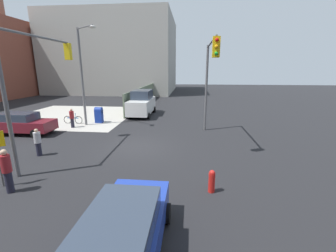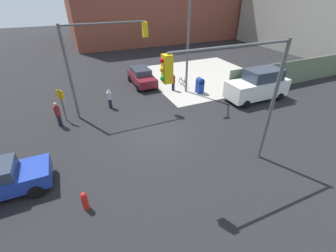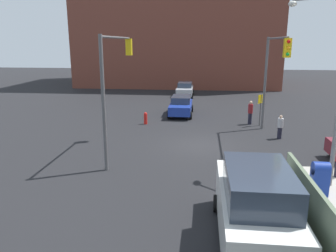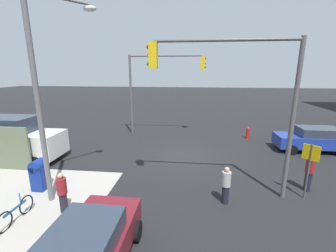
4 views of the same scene
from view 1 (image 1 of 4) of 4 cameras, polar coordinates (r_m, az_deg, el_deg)
ground_plane at (r=14.43m, az=-7.82°, el=-5.24°), size 120.00×120.00×0.00m
sidewalk_corner at (r=25.82m, az=-22.89°, el=2.47°), size 12.00×12.00×0.01m
construction_fence at (r=32.60m, az=-5.92°, el=7.89°), size 21.07×0.12×2.40m
building_loft_east at (r=51.77m, az=-12.76°, el=17.01°), size 20.00×24.00×15.11m
smokestack at (r=51.70m, az=-36.13°, el=16.30°), size 1.80×1.80×17.92m
traffic_signal_nw_corner at (r=13.44m, az=-30.39°, el=11.80°), size 5.87×0.36×6.50m
traffic_signal_se_corner at (r=15.41m, az=10.51°, el=13.60°), size 6.10×0.36×6.50m
street_lamp_corner at (r=20.19m, az=-20.70°, el=13.15°), size 1.85×2.18×8.00m
mailbox_blue at (r=21.48m, az=-17.15°, el=2.84°), size 0.56×0.64×1.43m
fire_hydrant at (r=9.32m, az=11.04°, el=-13.50°), size 0.26×0.26×0.94m
coupe_blue at (r=6.26m, az=-11.11°, el=-25.12°), size 4.46×2.02×1.62m
sedan_maroon at (r=20.03m, az=-33.01°, el=0.59°), size 2.02×4.36×1.62m
van_white_delivery at (r=24.01m, az=-6.66°, el=5.79°), size 5.40×2.32×2.62m
pedestrian_crossing at (r=10.94m, az=-35.72°, el=-9.11°), size 0.36×0.36×1.81m
pedestrian_waiting at (r=14.60m, az=-30.18°, el=-3.51°), size 0.36×0.36×1.58m
pedestrian_walking_north at (r=20.35m, az=-23.20°, el=1.91°), size 0.36×0.36×1.61m
bicycle_leaning_on_fence at (r=21.98m, az=-22.96°, el=1.48°), size 0.05×1.75×0.97m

